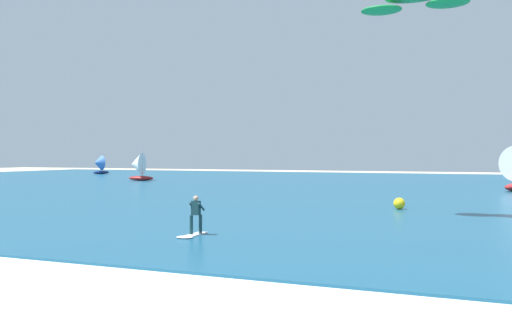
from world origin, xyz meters
The scene contains 7 objects.
ocean centered at (0.00, 50.62, 0.05)m, with size 160.00×90.00×0.10m, color navy.
shoreline_foam centered at (-1.31, 5.88, 0.01)m, with size 100.93×2.64×0.01m, color white.
kitesurfer centered at (-2.78, 11.97, 0.70)m, with size 0.71×1.96×1.67m.
kite centered at (5.12, 21.81, 11.59)m, with size 5.73×2.09×0.86m.
sailboat_center_horizon centered at (-53.82, 70.85, 1.80)m, with size 2.95×3.30×3.70m.
sailboat_far_left centered at (-33.29, 52.66, 1.96)m, with size 3.59×3.12×4.06m.
marker_buoy centered at (3.77, 26.68, 0.46)m, with size 0.72×0.72×0.72m, color yellow.
Camera 1 is at (8.32, -8.43, 3.51)m, focal length 38.50 mm.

